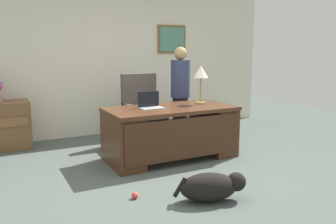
{
  "coord_description": "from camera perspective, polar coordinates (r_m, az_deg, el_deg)",
  "views": [
    {
      "loc": [
        -1.86,
        -3.66,
        1.55
      ],
      "look_at": [
        0.18,
        0.3,
        0.75
      ],
      "focal_mm": 37.23,
      "sensor_mm": 36.0,
      "label": 1
    }
  ],
  "objects": [
    {
      "name": "laptop",
      "position": [
        4.85,
        -2.92,
        1.29
      ],
      "size": [
        0.32,
        0.22,
        0.22
      ],
      "color": "#B2B5BA",
      "rests_on": "desk"
    },
    {
      "name": "person_standing",
      "position": [
        5.82,
        2.02,
        2.94
      ],
      "size": [
        0.32,
        0.32,
        1.59
      ],
      "color": "#262323",
      "rests_on": "ground_plane"
    },
    {
      "name": "desk_lamp",
      "position": [
        5.24,
        5.4,
        6.19
      ],
      "size": [
        0.22,
        0.22,
        0.57
      ],
      "color": "#9E8447",
      "rests_on": "desk"
    },
    {
      "name": "desk",
      "position": [
        4.98,
        0.59,
        -3.1
      ],
      "size": [
        1.83,
        0.9,
        0.75
      ],
      "color": "#4C2B19",
      "rests_on": "ground_plane"
    },
    {
      "name": "dog_toy_ball",
      "position": [
        3.79,
        -5.44,
        -13.42
      ],
      "size": [
        0.07,
        0.07,
        0.07
      ],
      "primitive_type": "sphere",
      "color": "#E53F33",
      "rests_on": "ground_plane"
    },
    {
      "name": "dog_lying",
      "position": [
        3.7,
        7.2,
        -12.01
      ],
      "size": [
        0.75,
        0.47,
        0.3
      ],
      "color": "black",
      "rests_on": "ground_plane"
    },
    {
      "name": "armchair",
      "position": [
        5.8,
        -4.16,
        -0.21
      ],
      "size": [
        0.6,
        0.59,
        1.16
      ],
      "color": "#564C47",
      "rests_on": "ground_plane"
    },
    {
      "name": "ground_plane",
      "position": [
        4.38,
        -0.35,
        -10.51
      ],
      "size": [
        12.0,
        12.0,
        0.0
      ],
      "primitive_type": "plane",
      "color": "#4C5651"
    },
    {
      "name": "back_wall",
      "position": [
        6.53,
        -10.82,
        8.26
      ],
      "size": [
        7.0,
        0.16,
        2.7
      ],
      "color": "beige",
      "rests_on": "ground_plane"
    }
  ]
}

